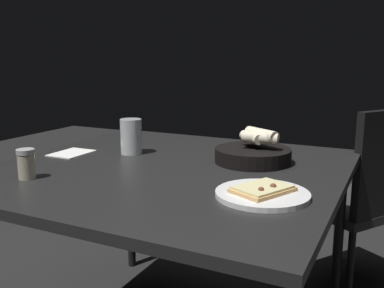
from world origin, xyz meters
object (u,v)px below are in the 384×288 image
(dining_table, at_px, (170,180))
(pepper_shaker, at_px, (26,166))
(bread_basket, at_px, (253,153))
(beer_glass, at_px, (131,138))
(pizza_plate, at_px, (262,193))
(chair_far, at_px, (364,192))

(dining_table, xyz_separation_m, pepper_shaker, (0.33, -0.32, 0.09))
(pepper_shaker, bearing_deg, bread_basket, 131.84)
(bread_basket, xyz_separation_m, beer_glass, (0.07, -0.47, 0.03))
(bread_basket, relative_size, pepper_shaker, 2.90)
(pizza_plate, bearing_deg, beer_glass, -114.71)
(beer_glass, xyz_separation_m, pepper_shaker, (0.44, -0.09, -0.02))
(bread_basket, distance_m, pepper_shaker, 0.76)
(bread_basket, height_order, chair_far, chair_far)
(bread_basket, bearing_deg, pizza_plate, 21.97)
(beer_glass, bearing_deg, pizza_plate, 65.29)
(pepper_shaker, xyz_separation_m, chair_far, (-1.06, 0.91, -0.26))
(dining_table, bearing_deg, bread_basket, 125.86)
(dining_table, height_order, pizza_plate, pizza_plate)
(bread_basket, distance_m, chair_far, 0.70)
(bread_basket, bearing_deg, beer_glass, -81.38)
(dining_table, xyz_separation_m, beer_glass, (-0.10, -0.23, 0.11))
(pizza_plate, height_order, chair_far, chair_far)
(dining_table, distance_m, bread_basket, 0.31)
(beer_glass, relative_size, chair_far, 0.15)
(dining_table, bearing_deg, pizza_plate, 65.26)
(dining_table, xyz_separation_m, bread_basket, (-0.18, 0.24, 0.09))
(pizza_plate, height_order, bread_basket, bread_basket)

